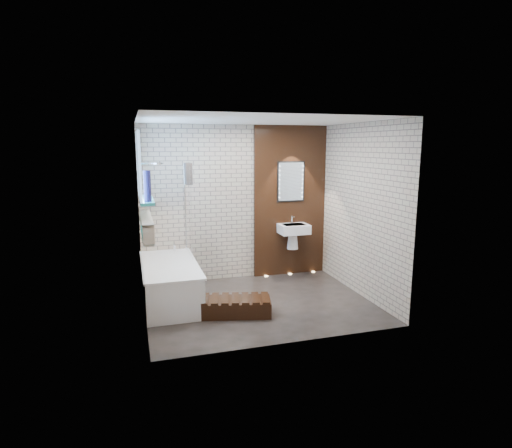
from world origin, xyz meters
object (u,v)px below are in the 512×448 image
object	(u,v)px
led_mirror	(291,182)
walnut_step	(235,307)
washbasin	(293,232)
bath_screen	(188,210)
bathtub	(170,282)

from	to	relation	value
led_mirror	walnut_step	bearing A→B (deg)	-131.94
led_mirror	walnut_step	world-z (taller)	led_mirror
washbasin	walnut_step	xyz separation A→B (m)	(-1.38, -1.37, -0.68)
bath_screen	led_mirror	world-z (taller)	led_mirror
bath_screen	walnut_step	distance (m)	1.73
walnut_step	bath_screen	bearing A→B (deg)	110.41
bath_screen	washbasin	distance (m)	1.89
washbasin	bathtub	bearing A→B (deg)	-163.99
bath_screen	led_mirror	distance (m)	1.89
bathtub	washbasin	distance (m)	2.32
bathtub	walnut_step	size ratio (longest dim) A/B	1.83
bath_screen	walnut_step	xyz separation A→B (m)	(0.44, -1.19, -1.17)
bathtub	washbasin	world-z (taller)	washbasin
led_mirror	walnut_step	xyz separation A→B (m)	(-1.38, -1.53, -1.54)
led_mirror	walnut_step	distance (m)	2.57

